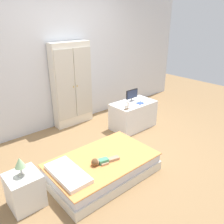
# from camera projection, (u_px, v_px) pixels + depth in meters

# --- Properties ---
(ground_plane) EXTENTS (10.00, 10.00, 0.02)m
(ground_plane) POSITION_uv_depth(u_px,v_px,m) (120.00, 153.00, 3.77)
(ground_plane) COLOR #99754C
(back_wall) EXTENTS (6.40, 0.05, 2.70)m
(back_wall) POSITION_uv_depth(u_px,v_px,m) (63.00, 56.00, 4.34)
(back_wall) COLOR silver
(back_wall) RESTS_ON ground_plane
(bed) EXTENTS (1.45, 0.89, 0.27)m
(bed) POSITION_uv_depth(u_px,v_px,m) (102.00, 167.00, 3.18)
(bed) COLOR silver
(bed) RESTS_ON ground_plane
(pillow) EXTENTS (0.31, 0.64, 0.05)m
(pillow) POSITION_uv_depth(u_px,v_px,m) (68.00, 173.00, 2.80)
(pillow) COLOR white
(pillow) RESTS_ON bed
(doll) EXTENTS (0.39, 0.16, 0.10)m
(doll) POSITION_uv_depth(u_px,v_px,m) (100.00, 161.00, 3.01)
(doll) COLOR #4CA375
(doll) RESTS_ON bed
(nightstand) EXTENTS (0.36, 0.36, 0.42)m
(nightstand) POSITION_uv_depth(u_px,v_px,m) (25.00, 190.00, 2.66)
(nightstand) COLOR white
(nightstand) RESTS_ON ground_plane
(table_lamp) EXTENTS (0.12, 0.12, 0.23)m
(table_lamp) POSITION_uv_depth(u_px,v_px,m) (20.00, 163.00, 2.52)
(table_lamp) COLOR #B7B2AD
(table_lamp) RESTS_ON nightstand
(wardrobe) EXTENTS (0.79, 0.24, 1.61)m
(wardrobe) POSITION_uv_depth(u_px,v_px,m) (72.00, 85.00, 4.47)
(wardrobe) COLOR white
(wardrobe) RESTS_ON ground_plane
(tv_stand) EXTENTS (0.85, 0.49, 0.52)m
(tv_stand) POSITION_uv_depth(u_px,v_px,m) (133.00, 115.00, 4.51)
(tv_stand) COLOR white
(tv_stand) RESTS_ON ground_plane
(tv_monitor) EXTENTS (0.29, 0.10, 0.23)m
(tv_monitor) POSITION_uv_depth(u_px,v_px,m) (132.00, 94.00, 4.44)
(tv_monitor) COLOR #99999E
(tv_monitor) RESTS_ON tv_stand
(rocking_horse_toy) EXTENTS (0.11, 0.04, 0.13)m
(rocking_horse_toy) POSITION_uv_depth(u_px,v_px,m) (127.00, 106.00, 4.08)
(rocking_horse_toy) COLOR #8E6642
(rocking_horse_toy) RESTS_ON tv_stand
(book_blue) EXTENTS (0.12, 0.10, 0.01)m
(book_blue) POSITION_uv_depth(u_px,v_px,m) (140.00, 103.00, 4.37)
(book_blue) COLOR blue
(book_blue) RESTS_ON tv_stand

